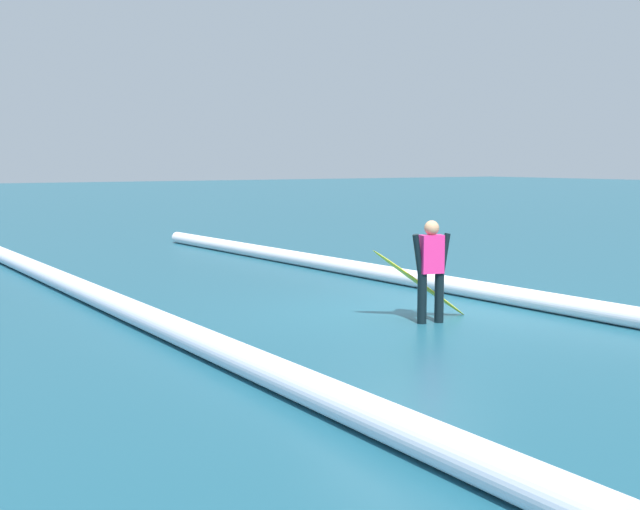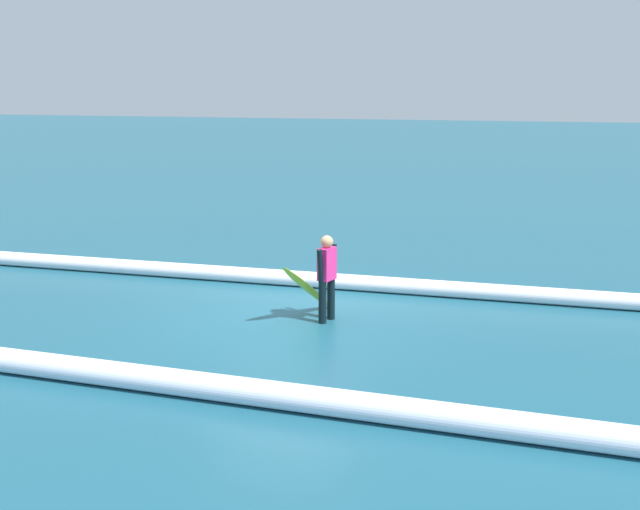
{
  "view_description": "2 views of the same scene",
  "coord_description": "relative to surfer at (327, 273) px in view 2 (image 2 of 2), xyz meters",
  "views": [
    {
      "loc": [
        -10.19,
        8.1,
        2.41
      ],
      "look_at": [
        -0.46,
        1.85,
        1.09
      ],
      "focal_mm": 46.52,
      "sensor_mm": 36.0,
      "label": 1
    },
    {
      "loc": [
        -4.64,
        12.39,
        4.03
      ],
      "look_at": [
        -0.86,
        0.56,
        1.28
      ],
      "focal_mm": 42.7,
      "sensor_mm": 36.0,
      "label": 2
    }
  ],
  "objects": [
    {
      "name": "ground_plane",
      "position": [
        0.85,
        -0.14,
        -0.86
      ],
      "size": [
        166.16,
        166.16,
        0.0
      ],
      "primitive_type": "plane",
      "color": "#1B5164"
    },
    {
      "name": "surfer",
      "position": [
        0.0,
        0.0,
        0.0
      ],
      "size": [
        0.28,
        0.61,
        1.53
      ],
      "rotation": [
        0.0,
        0.0,
        4.45
      ],
      "color": "black",
      "rests_on": "ground_plane"
    },
    {
      "name": "wave_crest_foreground",
      "position": [
        1.34,
        -2.1,
        -0.7
      ],
      "size": [
        24.15,
        1.24,
        0.32
      ],
      "primitive_type": "cylinder",
      "rotation": [
        0.0,
        1.57,
        0.04
      ],
      "color": "white",
      "rests_on": "ground_plane"
    },
    {
      "name": "surfboard",
      "position": [
        0.39,
        -0.1,
        -0.32
      ],
      "size": [
        0.62,
        1.62,
        1.12
      ],
      "color": "yellow",
      "rests_on": "ground_plane"
    },
    {
      "name": "wave_crest_midground",
      "position": [
        3.35,
        3.75,
        -0.68
      ],
      "size": [
        19.32,
        0.39,
        0.35
      ],
      "primitive_type": "cylinder",
      "rotation": [
        0.0,
        1.57,
        -0.0
      ],
      "color": "white",
      "rests_on": "ground_plane"
    }
  ]
}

